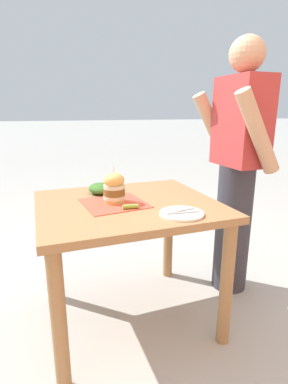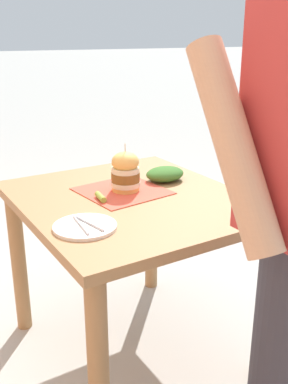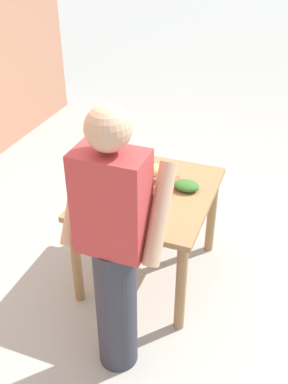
{
  "view_description": "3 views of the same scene",
  "coord_description": "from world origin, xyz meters",
  "px_view_note": "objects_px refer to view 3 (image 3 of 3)",
  "views": [
    {
      "loc": [
        1.54,
        -0.46,
        1.25
      ],
      "look_at": [
        0.0,
        0.1,
        0.8
      ],
      "focal_mm": 28.0,
      "sensor_mm": 36.0,
      "label": 1
    },
    {
      "loc": [
        0.85,
        1.5,
        1.38
      ],
      "look_at": [
        0.0,
        0.1,
        0.8
      ],
      "focal_mm": 42.0,
      "sensor_mm": 36.0,
      "label": 2
    },
    {
      "loc": [
        -0.87,
        2.45,
        2.42
      ],
      "look_at": [
        0.0,
        0.1,
        0.8
      ],
      "focal_mm": 42.0,
      "sensor_mm": 36.0,
      "label": 3
    }
  ],
  "objects_px": {
    "side_salad": "(186,186)",
    "diner_across_table": "(114,249)",
    "patio_table": "(149,206)",
    "pickle_spear": "(133,184)",
    "sandwich": "(154,175)",
    "side_plate_with_forks": "(99,196)"
  },
  "relations": [
    {
      "from": "side_salad",
      "to": "diner_across_table",
      "type": "relative_size",
      "value": 0.11
    },
    {
      "from": "patio_table",
      "to": "pickle_spear",
      "type": "height_order",
      "value": "pickle_spear"
    },
    {
      "from": "sandwich",
      "to": "side_plate_with_forks",
      "type": "xyz_separation_m",
      "value": [
        0.31,
        0.26,
        -0.08
      ]
    },
    {
      "from": "side_plate_with_forks",
      "to": "diner_across_table",
      "type": "relative_size",
      "value": 0.13
    },
    {
      "from": "side_salad",
      "to": "pickle_spear",
      "type": "bearing_deg",
      "value": 12.71
    },
    {
      "from": "side_plate_with_forks",
      "to": "diner_across_table",
      "type": "distance_m",
      "value": 0.72
    },
    {
      "from": "side_plate_with_forks",
      "to": "side_salad",
      "type": "height_order",
      "value": "side_salad"
    },
    {
      "from": "sandwich",
      "to": "diner_across_table",
      "type": "xyz_separation_m",
      "value": [
        -0.07,
        0.86,
        0.05
      ]
    },
    {
      "from": "side_salad",
      "to": "diner_across_table",
      "type": "xyz_separation_m",
      "value": [
        0.15,
        0.9,
        0.1
      ]
    },
    {
      "from": "pickle_spear",
      "to": "diner_across_table",
      "type": "height_order",
      "value": "diner_across_table"
    },
    {
      "from": "diner_across_table",
      "to": "pickle_spear",
      "type": "bearing_deg",
      "value": -75.12
    },
    {
      "from": "pickle_spear",
      "to": "side_plate_with_forks",
      "type": "relative_size",
      "value": 0.37
    },
    {
      "from": "patio_table",
      "to": "side_plate_with_forks",
      "type": "xyz_separation_m",
      "value": [
        0.29,
        0.19,
        0.14
      ]
    },
    {
      "from": "patio_table",
      "to": "pickle_spear",
      "type": "relative_size",
      "value": 12.04
    },
    {
      "from": "patio_table",
      "to": "side_plate_with_forks",
      "type": "relative_size",
      "value": 4.47
    },
    {
      "from": "sandwich",
      "to": "side_plate_with_forks",
      "type": "height_order",
      "value": "sandwich"
    },
    {
      "from": "side_plate_with_forks",
      "to": "side_salad",
      "type": "relative_size",
      "value": 1.22
    },
    {
      "from": "sandwich",
      "to": "side_salad",
      "type": "height_order",
      "value": "sandwich"
    },
    {
      "from": "patio_table",
      "to": "diner_across_table",
      "type": "xyz_separation_m",
      "value": [
        -0.09,
        0.79,
        0.26
      ]
    },
    {
      "from": "pickle_spear",
      "to": "side_plate_with_forks",
      "type": "height_order",
      "value": "pickle_spear"
    },
    {
      "from": "sandwich",
      "to": "pickle_spear",
      "type": "bearing_deg",
      "value": 18.86
    },
    {
      "from": "patio_table",
      "to": "diner_across_table",
      "type": "relative_size",
      "value": 0.58
    }
  ]
}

